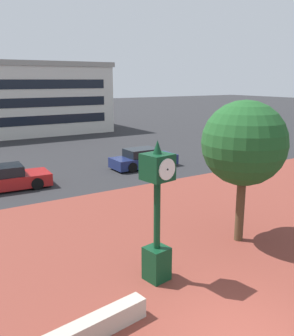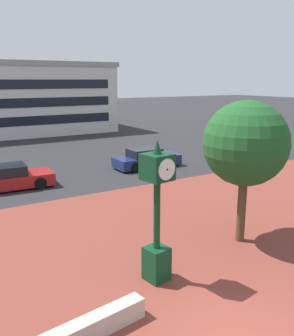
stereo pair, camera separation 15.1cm
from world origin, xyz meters
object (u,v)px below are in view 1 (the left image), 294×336
street_clock (157,214)px  car_street_far (6,179)px  plaza_tree (245,145)px  car_street_near (143,159)px

street_clock → car_street_far: (-1.66, 11.77, -1.43)m
plaza_tree → car_street_near: plaza_tree is taller
plaza_tree → car_street_near: 12.08m
car_street_near → car_street_far: 8.73m
street_clock → car_street_far: street_clock is taller
street_clock → car_street_near: size_ratio=0.92×
plaza_tree → street_clock: bearing=-169.7°
plaza_tree → car_street_far: (-5.82, 11.01, -2.89)m
street_clock → car_street_far: bearing=88.9°
car_street_far → plaza_tree: bearing=31.2°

